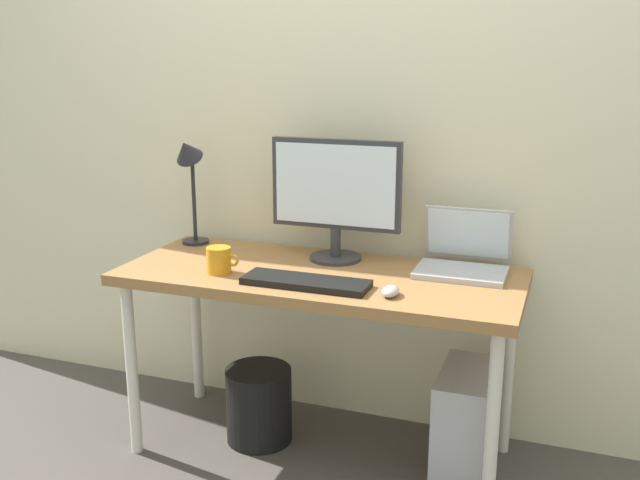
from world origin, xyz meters
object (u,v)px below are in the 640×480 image
(keyboard, at_px, (306,282))
(computer_tower, at_px, (464,426))
(laptop, at_px, (464,256))
(coffee_mug, at_px, (219,260))
(wastebasket, at_px, (259,405))
(mouse, at_px, (390,291))
(monitor, at_px, (336,193))
(desk, at_px, (320,289))
(desk_lamp, at_px, (188,167))

(keyboard, height_order, computer_tower, keyboard)
(laptop, bearing_deg, keyboard, -143.40)
(coffee_mug, xyz_separation_m, wastebasket, (0.08, 0.13, -0.62))
(mouse, bearing_deg, computer_tower, 35.19)
(monitor, distance_m, keyboard, 0.42)
(monitor, bearing_deg, laptop, 2.31)
(laptop, height_order, computer_tower, laptop)
(mouse, relative_size, wastebasket, 0.30)
(coffee_mug, bearing_deg, desk, 21.53)
(mouse, xyz_separation_m, coffee_mug, (-0.65, 0.04, 0.03))
(monitor, bearing_deg, keyboard, -88.60)
(desk, bearing_deg, desk_lamp, 164.61)
(laptop, xyz_separation_m, mouse, (-0.18, -0.36, -0.04))
(desk_lamp, height_order, keyboard, desk_lamp)
(laptop, distance_m, computer_tower, 0.61)
(desk_lamp, height_order, mouse, desk_lamp)
(monitor, height_order, desk_lamp, monitor)
(keyboard, bearing_deg, wastebasket, 148.59)
(monitor, relative_size, coffee_mug, 4.07)
(mouse, bearing_deg, desk, 150.73)
(desk, bearing_deg, computer_tower, -0.42)
(desk, distance_m, monitor, 0.37)
(keyboard, relative_size, computer_tower, 1.05)
(monitor, bearing_deg, mouse, -48.20)
(mouse, bearing_deg, laptop, 63.80)
(wastebasket, bearing_deg, mouse, -16.80)
(mouse, relative_size, computer_tower, 0.21)
(laptop, bearing_deg, wastebasket, -165.43)
(laptop, distance_m, keyboard, 0.60)
(desk_lamp, distance_m, coffee_mug, 0.50)
(coffee_mug, relative_size, wastebasket, 0.41)
(keyboard, bearing_deg, desk_lamp, 152.07)
(desk, xyz_separation_m, keyboard, (0.01, -0.16, 0.08))
(monitor, relative_size, computer_tower, 1.20)
(coffee_mug, relative_size, computer_tower, 0.30)
(monitor, distance_m, coffee_mug, 0.50)
(mouse, xyz_separation_m, computer_tower, (0.24, 0.17, -0.53))
(computer_tower, bearing_deg, laptop, 107.05)
(coffee_mug, height_order, computer_tower, coffee_mug)
(monitor, height_order, laptop, monitor)
(keyboard, bearing_deg, mouse, -1.62)
(wastebasket, bearing_deg, computer_tower, -0.14)
(desk_lamp, bearing_deg, coffee_mug, -46.71)
(monitor, bearing_deg, desk_lamp, 179.93)
(keyboard, bearing_deg, computer_tower, 16.55)
(desk, bearing_deg, mouse, -29.27)
(coffee_mug, bearing_deg, laptop, 21.49)
(desk, distance_m, coffee_mug, 0.38)
(coffee_mug, bearing_deg, keyboard, -5.04)
(monitor, height_order, mouse, monitor)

